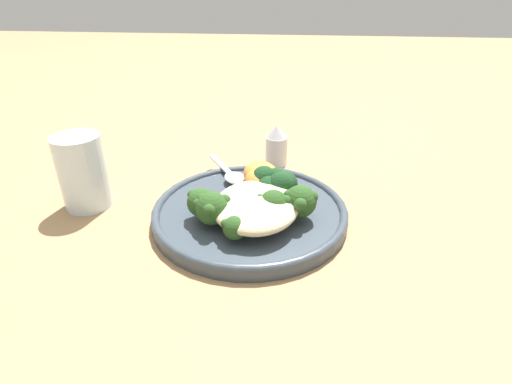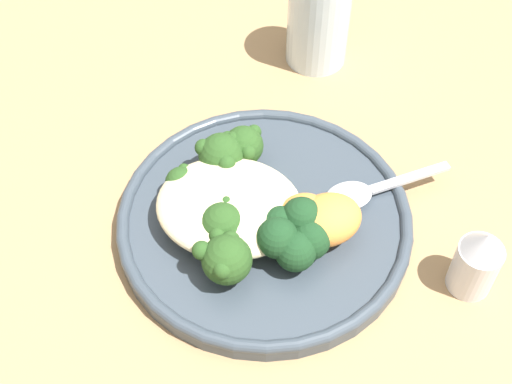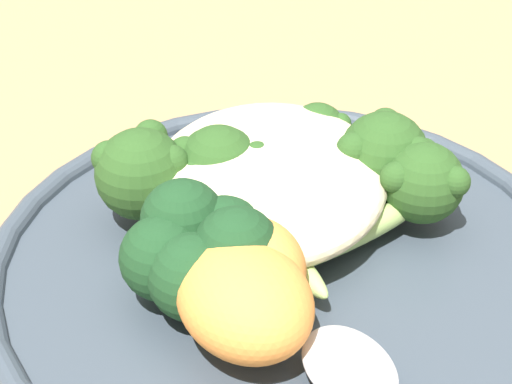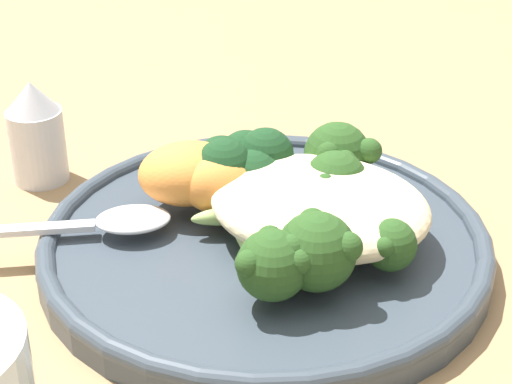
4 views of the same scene
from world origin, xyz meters
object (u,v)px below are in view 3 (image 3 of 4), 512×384
object	(u,v)px
broccoli_stalk_6	(155,177)
sweet_potato_chunk_1	(244,299)
quinoa_mound	(268,178)
sweet_potato_chunk_0	(258,264)
broccoli_stalk_4	(228,180)
plate	(285,266)
broccoli_stalk_0	(397,198)
broccoli_stalk_1	(375,165)
kale_tuft	(199,248)
broccoli_stalk_2	(310,164)
broccoli_stalk_3	(257,171)
broccoli_stalk_5	(231,185)

from	to	relation	value
broccoli_stalk_6	sweet_potato_chunk_1	bearing A→B (deg)	153.11
quinoa_mound	sweet_potato_chunk_0	distance (m)	0.07
broccoli_stalk_4	plate	bearing A→B (deg)	-167.98
broccoli_stalk_0	broccoli_stalk_1	distance (m)	0.02
sweet_potato_chunk_1	kale_tuft	world-z (taller)	kale_tuft
quinoa_mound	sweet_potato_chunk_1	bearing A→B (deg)	0.66
broccoli_stalk_6	sweet_potato_chunk_0	xyz separation A→B (m)	(0.06, 0.06, -0.00)
broccoli_stalk_2	kale_tuft	xyz separation A→B (m)	(0.08, -0.04, 0.01)
broccoli_stalk_3	broccoli_stalk_1	bearing A→B (deg)	-108.16
broccoli_stalk_5	broccoli_stalk_6	distance (m)	0.04
broccoli_stalk_2	kale_tuft	bearing A→B (deg)	157.88
broccoli_stalk_6	sweet_potato_chunk_1	size ratio (longest dim) A/B	1.65
broccoli_stalk_5	kale_tuft	distance (m)	0.05
broccoli_stalk_1	quinoa_mound	bearing A→B (deg)	135.19
sweet_potato_chunk_0	broccoli_stalk_3	bearing A→B (deg)	-172.72
plate	quinoa_mound	xyz separation A→B (m)	(-0.03, -0.01, 0.03)
broccoli_stalk_3	kale_tuft	xyz separation A→B (m)	(0.07, -0.02, 0.01)
broccoli_stalk_0	broccoli_stalk_4	world-z (taller)	broccoli_stalk_4
plate	sweet_potato_chunk_1	world-z (taller)	sweet_potato_chunk_1
sweet_potato_chunk_0	kale_tuft	xyz separation A→B (m)	(-0.00, -0.03, 0.00)
quinoa_mound	broccoli_stalk_0	world-z (taller)	broccoli_stalk_0
plate	broccoli_stalk_0	size ratio (longest dim) A/B	2.52
quinoa_mound	broccoli_stalk_5	world-z (taller)	broccoli_stalk_5
plate	broccoli_stalk_4	distance (m)	0.05
broccoli_stalk_3	broccoli_stalk_5	distance (m)	0.02
quinoa_mound	broccoli_stalk_3	world-z (taller)	quinoa_mound
broccoli_stalk_3	sweet_potato_chunk_0	distance (m)	0.08
broccoli_stalk_5	sweet_potato_chunk_1	size ratio (longest dim) A/B	1.24
plate	broccoli_stalk_1	xyz separation A→B (m)	(-0.04, 0.04, 0.03)
broccoli_stalk_0	broccoli_stalk_3	xyz separation A→B (m)	(-0.02, -0.07, -0.00)
broccoli_stalk_3	broccoli_stalk_6	size ratio (longest dim) A/B	0.96
plate	broccoli_stalk_4	xyz separation A→B (m)	(-0.02, -0.03, 0.03)
plate	broccoli_stalk_3	size ratio (longest dim) A/B	2.70
plate	kale_tuft	size ratio (longest dim) A/B	4.22
broccoli_stalk_0	broccoli_stalk_6	size ratio (longest dim) A/B	1.03
quinoa_mound	broccoli_stalk_3	size ratio (longest dim) A/B	1.31
broccoli_stalk_2	broccoli_stalk_3	xyz separation A→B (m)	(0.01, -0.02, 0.00)
broccoli_stalk_5	sweet_potato_chunk_0	bearing A→B (deg)	160.72
quinoa_mound	sweet_potato_chunk_0	size ratio (longest dim) A/B	2.84
kale_tuft	plate	bearing A→B (deg)	133.08
broccoli_stalk_4	kale_tuft	size ratio (longest dim) A/B	1.47
broccoli_stalk_5	broccoli_stalk_6	bearing A→B (deg)	55.81
plate	kale_tuft	xyz separation A→B (m)	(0.03, -0.03, 0.03)
broccoli_stalk_2	broccoli_stalk_6	xyz separation A→B (m)	(0.03, -0.07, 0.01)
plate	sweet_potato_chunk_0	xyz separation A→B (m)	(0.04, -0.01, 0.03)
broccoli_stalk_3	quinoa_mound	bearing A→B (deg)	-170.14
broccoli_stalk_5	kale_tuft	xyz separation A→B (m)	(0.05, -0.01, 0.00)
broccoli_stalk_2	broccoli_stalk_6	bearing A→B (deg)	118.55
quinoa_mound	sweet_potato_chunk_0	world-z (taller)	sweet_potato_chunk_0
sweet_potato_chunk_0	broccoli_stalk_5	bearing A→B (deg)	-161.20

